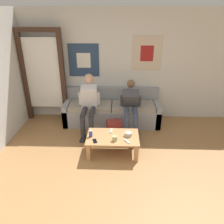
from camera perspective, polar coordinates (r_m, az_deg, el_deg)
ground_plane at (r=3.36m, az=-2.86°, el=-22.74°), size 18.00×18.00×0.00m
wall_back at (r=5.24m, az=-0.58°, el=11.87°), size 10.00×0.07×2.55m
door_frame at (r=5.34m, az=-17.61°, el=10.10°), size 1.00×0.10×2.15m
couch at (r=5.22m, az=-0.00°, el=0.21°), size 2.23×0.74×0.79m
coffee_table at (r=4.10m, az=0.20°, el=-7.11°), size 0.97×0.61×0.36m
person_seated_adult at (r=4.75m, az=-6.12°, el=2.62°), size 0.47×0.88×1.24m
person_seated_teen at (r=4.77m, az=4.92°, el=1.75°), size 0.47×1.01×1.07m
backpack at (r=4.66m, az=0.55°, el=-4.57°), size 0.34×0.30×0.36m
ceramic_bowl at (r=4.08m, az=4.32°, el=-5.68°), size 0.15×0.15×0.07m
pillar_candle at (r=3.93m, az=0.72°, el=-6.89°), size 0.09×0.09×0.10m
drink_can_blue at (r=4.06m, az=-5.61°, el=-5.61°), size 0.07×0.07×0.12m
game_controller_near_left at (r=4.22m, az=-0.19°, el=-4.92°), size 0.04×0.15×0.03m
game_controller_near_right at (r=3.92m, az=3.95°, el=-7.64°), size 0.11×0.14×0.03m
cell_phone at (r=3.94m, az=-4.51°, el=-7.54°), size 0.10×0.15×0.01m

